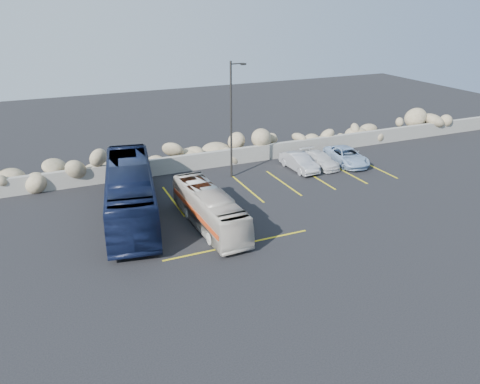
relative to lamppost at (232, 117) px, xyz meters
name	(u,v)px	position (x,y,z in m)	size (l,w,h in m)	color
ground	(258,243)	(-2.56, -9.50, -4.30)	(90.00, 90.00, 0.00)	black
seawall	(187,163)	(-2.56, 2.50, -3.70)	(60.00, 0.40, 1.20)	gray
riprap_pile	(182,149)	(-2.56, 3.70, -3.00)	(54.00, 2.80, 2.60)	#8F815D
parking_lines	(285,191)	(2.09, -3.93, -4.29)	(18.16, 9.36, 0.01)	gold
lamppost	(232,117)	(0.00, 0.00, 0.00)	(1.14, 0.18, 8.00)	#2B2926
vintage_bus	(209,209)	(-4.15, -6.66, -3.24)	(1.77, 7.57, 2.11)	beige
tour_coach	(130,192)	(-7.84, -3.70, -2.77)	(2.56, 10.93, 3.04)	black
car_b	(299,162)	(5.06, -0.64, -3.68)	(1.31, 3.76, 1.24)	#AAAAAF
car_c	(320,160)	(6.87, -0.62, -3.76)	(1.50, 3.69, 1.07)	silver
car_d	(347,156)	(9.08, -0.89, -3.68)	(2.04, 4.42, 1.23)	#93AFD1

